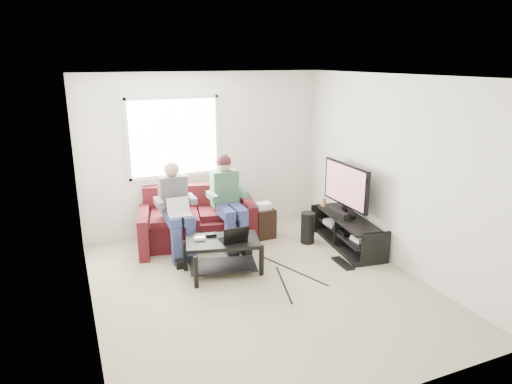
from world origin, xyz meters
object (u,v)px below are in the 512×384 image
at_px(tv_stand, 347,233).
at_px(coffee_table, 223,248).
at_px(tv, 346,186).
at_px(end_table, 263,222).
at_px(sofa, 198,222).
at_px(subwoofer, 308,228).

bearing_deg(tv_stand, coffee_table, -177.04).
distance_m(tv, end_table, 1.44).
bearing_deg(tv_stand, sofa, 151.55).
xyz_separation_m(coffee_table, subwoofer, (1.57, 0.49, -0.11)).
height_order(tv_stand, end_table, end_table).
bearing_deg(end_table, tv_stand, -40.70).
bearing_deg(subwoofer, sofa, 155.15).
distance_m(tv_stand, end_table, 1.34).
relative_size(coffee_table, end_table, 1.85).
bearing_deg(tv, subwoofer, 149.29).
bearing_deg(subwoofer, tv_stand, -38.72).
height_order(tv, subwoofer, tv).
distance_m(coffee_table, end_table, 1.42).
relative_size(coffee_table, tv_stand, 0.71).
xyz_separation_m(sofa, coffee_table, (-0.00, -1.21, 0.04)).
xyz_separation_m(sofa, tv_stand, (2.04, -1.11, -0.10)).
distance_m(coffee_table, tv_stand, 2.05).
height_order(coffee_table, subwoofer, subwoofer).
height_order(sofa, tv_stand, sofa).
bearing_deg(sofa, coffee_table, -90.07).
xyz_separation_m(tv, end_table, (-1.01, 0.77, -0.68)).
height_order(sofa, tv, tv).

